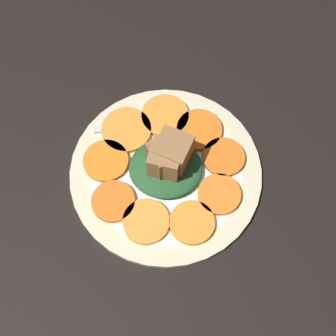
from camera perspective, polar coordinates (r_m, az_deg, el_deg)
table_slab at (r=72.67cm, az=0.00°, el=-0.99°), size 120.00×120.00×2.00cm
plate at (r=71.27cm, az=0.00°, el=-0.51°), size 29.16×29.16×1.05cm
carrot_slice_0 at (r=67.58cm, az=-2.39°, el=-6.53°), size 6.80×6.80×0.81cm
carrot_slice_1 at (r=67.58cm, az=3.24°, el=-6.65°), size 6.58×6.58×0.81cm
carrot_slice_2 at (r=69.32cm, az=6.54°, el=-3.20°), size 6.39×6.39×0.81cm
carrot_slice_3 at (r=71.76cm, az=7.07°, el=1.32°), size 6.46×6.46×0.81cm
carrot_slice_4 at (r=73.54cm, az=4.10°, el=4.67°), size 7.15×7.15×0.81cm
carrot_slice_5 at (r=74.60cm, az=-0.02°, el=6.40°), size 7.55×7.55×0.81cm
carrot_slice_6 at (r=73.61cm, az=-4.82°, el=4.67°), size 7.83×7.83×0.81cm
carrot_slice_7 at (r=71.54cm, az=-7.31°, el=0.87°), size 6.91×6.91×0.81cm
carrot_slice_8 at (r=68.92cm, az=-6.40°, el=-4.06°), size 6.44×6.44×0.81cm
center_pile at (r=68.23cm, az=0.20°, el=0.88°), size 11.04×9.94×6.85cm
fork at (r=74.02cm, az=-0.88°, el=5.28°), size 19.53×3.12×0.40cm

